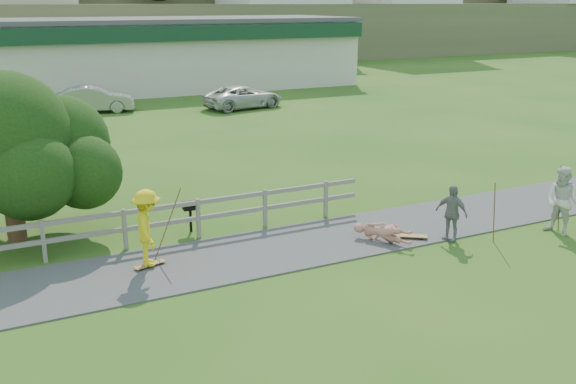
{
  "coord_description": "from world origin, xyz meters",
  "views": [
    {
      "loc": [
        -7.18,
        -12.62,
        6.22
      ],
      "look_at": [
        0.09,
        2.0,
        1.37
      ],
      "focal_mm": 40.0,
      "sensor_mm": 36.0,
      "label": 1
    }
  ],
  "objects_px": {
    "skater_fallen": "(382,233)",
    "car_silver": "(93,99)",
    "spectator_a": "(562,201)",
    "spectator_b": "(451,213)",
    "car_white": "(243,97)",
    "bbq": "(190,217)",
    "skater_rider": "(148,232)",
    "tree": "(10,176)"
  },
  "relations": [
    {
      "from": "spectator_a",
      "to": "spectator_b",
      "type": "bearing_deg",
      "value": -120.52
    },
    {
      "from": "car_white",
      "to": "tree",
      "type": "relative_size",
      "value": 0.89
    },
    {
      "from": "skater_rider",
      "to": "car_silver",
      "type": "xyz_separation_m",
      "value": [
        3.02,
        24.07,
        -0.17
      ]
    },
    {
      "from": "spectator_a",
      "to": "car_white",
      "type": "xyz_separation_m",
      "value": [
        0.64,
        24.3,
        -0.27
      ]
    },
    {
      "from": "skater_fallen",
      "to": "car_silver",
      "type": "bearing_deg",
      "value": 65.54
    },
    {
      "from": "skater_rider",
      "to": "car_white",
      "type": "bearing_deg",
      "value": -19.32
    },
    {
      "from": "spectator_b",
      "to": "bbq",
      "type": "xyz_separation_m",
      "value": [
        -6.08,
        3.78,
        -0.34
      ]
    },
    {
      "from": "skater_fallen",
      "to": "bbq",
      "type": "height_order",
      "value": "bbq"
    },
    {
      "from": "car_white",
      "to": "spectator_a",
      "type": "bearing_deg",
      "value": 168.21
    },
    {
      "from": "skater_rider",
      "to": "skater_fallen",
      "type": "bearing_deg",
      "value": -91.72
    },
    {
      "from": "skater_rider",
      "to": "spectator_b",
      "type": "height_order",
      "value": "skater_rider"
    },
    {
      "from": "car_silver",
      "to": "tree",
      "type": "distance_m",
      "value": 21.32
    },
    {
      "from": "skater_rider",
      "to": "bbq",
      "type": "relative_size",
      "value": 2.15
    },
    {
      "from": "spectator_b",
      "to": "car_white",
      "type": "distance_m",
      "value": 23.62
    },
    {
      "from": "skater_rider",
      "to": "skater_fallen",
      "type": "relative_size",
      "value": 1.17
    },
    {
      "from": "skater_rider",
      "to": "spectator_b",
      "type": "bearing_deg",
      "value": -94.01
    },
    {
      "from": "car_white",
      "to": "tree",
      "type": "distance_m",
      "value": 22.97
    },
    {
      "from": "bbq",
      "to": "car_white",
      "type": "bearing_deg",
      "value": 69.95
    },
    {
      "from": "spectator_a",
      "to": "bbq",
      "type": "bearing_deg",
      "value": -130.31
    },
    {
      "from": "spectator_a",
      "to": "spectator_b",
      "type": "relative_size",
      "value": 1.23
    },
    {
      "from": "tree",
      "to": "skater_fallen",
      "type": "bearing_deg",
      "value": -28.03
    },
    {
      "from": "car_silver",
      "to": "bbq",
      "type": "relative_size",
      "value": 5.32
    },
    {
      "from": "car_silver",
      "to": "spectator_a",
      "type": "bearing_deg",
      "value": -152.0
    },
    {
      "from": "skater_fallen",
      "to": "spectator_a",
      "type": "bearing_deg",
      "value": -49.93
    },
    {
      "from": "car_silver",
      "to": "skater_fallen",
      "type": "bearing_deg",
      "value": -161.44
    },
    {
      "from": "skater_fallen",
      "to": "car_white",
      "type": "xyz_separation_m",
      "value": [
        5.44,
        22.68,
        0.39
      ]
    },
    {
      "from": "spectator_a",
      "to": "skater_fallen",
      "type": "bearing_deg",
      "value": -121.41
    },
    {
      "from": "spectator_a",
      "to": "car_silver",
      "type": "relative_size",
      "value": 0.41
    },
    {
      "from": "car_white",
      "to": "bbq",
      "type": "height_order",
      "value": "car_white"
    },
    {
      "from": "spectator_b",
      "to": "car_silver",
      "type": "height_order",
      "value": "spectator_b"
    },
    {
      "from": "skater_rider",
      "to": "car_white",
      "type": "height_order",
      "value": "skater_rider"
    },
    {
      "from": "skater_fallen",
      "to": "skater_rider",
      "type": "bearing_deg",
      "value": 138.33
    },
    {
      "from": "car_white",
      "to": "bbq",
      "type": "bearing_deg",
      "value": 143.18
    },
    {
      "from": "skater_rider",
      "to": "spectator_a",
      "type": "height_order",
      "value": "spectator_a"
    },
    {
      "from": "skater_fallen",
      "to": "spectator_b",
      "type": "bearing_deg",
      "value": -51.44
    },
    {
      "from": "spectator_b",
      "to": "skater_fallen",
      "type": "bearing_deg",
      "value": -132.58
    },
    {
      "from": "car_silver",
      "to": "car_white",
      "type": "bearing_deg",
      "value": -94.67
    },
    {
      "from": "car_silver",
      "to": "tree",
      "type": "relative_size",
      "value": 0.83
    },
    {
      "from": "car_silver",
      "to": "tree",
      "type": "height_order",
      "value": "tree"
    },
    {
      "from": "spectator_a",
      "to": "car_white",
      "type": "bearing_deg",
      "value": 165.74
    },
    {
      "from": "spectator_a",
      "to": "car_white",
      "type": "relative_size",
      "value": 0.39
    },
    {
      "from": "skater_fallen",
      "to": "spectator_a",
      "type": "relative_size",
      "value": 0.84
    }
  ]
}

